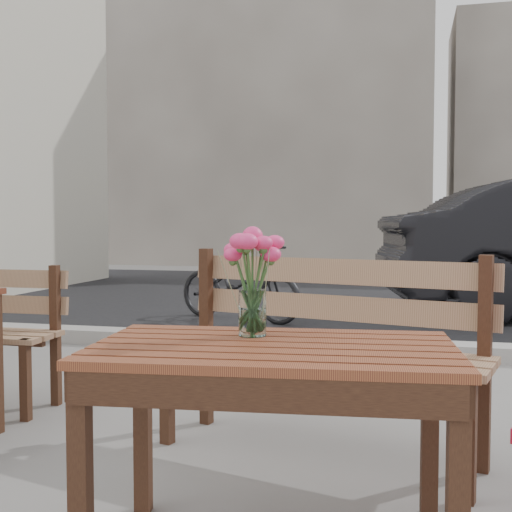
{
  "coord_description": "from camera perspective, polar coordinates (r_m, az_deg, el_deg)",
  "views": [
    {
      "loc": [
        0.47,
        -2.06,
        1.04
      ],
      "look_at": [
        -0.02,
        0.0,
        0.93
      ],
      "focal_mm": 45.0,
      "sensor_mm": 36.0,
      "label": 1
    }
  ],
  "objects": [
    {
      "name": "main_vase",
      "position": [
        2.08,
        -0.32,
        -1.08
      ],
      "size": [
        0.19,
        0.19,
        0.35
      ],
      "color": "white",
      "rests_on": "main_table"
    },
    {
      "name": "street",
      "position": [
        7.21,
        9.47,
        -5.11
      ],
      "size": [
        30.0,
        8.12,
        0.12
      ],
      "color": "black",
      "rests_on": "ground"
    },
    {
      "name": "backdrop_buildings",
      "position": [
        16.66,
        12.39,
        11.77
      ],
      "size": [
        15.5,
        4.0,
        8.0
      ],
      "color": "slate",
      "rests_on": "ground"
    },
    {
      "name": "main_bench",
      "position": [
        2.94,
        6.05,
        -6.38
      ],
      "size": [
        1.56,
        0.81,
        0.93
      ],
      "rotation": [
        0.0,
        0.0,
        -0.26
      ],
      "color": "#876146",
      "rests_on": "ground"
    },
    {
      "name": "main_table",
      "position": [
        1.98,
        1.53,
        -11.02
      ],
      "size": [
        1.15,
        0.74,
        0.67
      ],
      "rotation": [
        0.0,
        0.0,
        0.09
      ],
      "color": "#562316",
      "rests_on": "ground"
    },
    {
      "name": "bicycle",
      "position": [
        6.81,
        -1.49,
        -2.41
      ],
      "size": [
        1.62,
        1.04,
        0.8
      ],
      "primitive_type": "imported",
      "rotation": [
        0.0,
        0.0,
        1.2
      ],
      "color": "black",
      "rests_on": "ground"
    }
  ]
}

